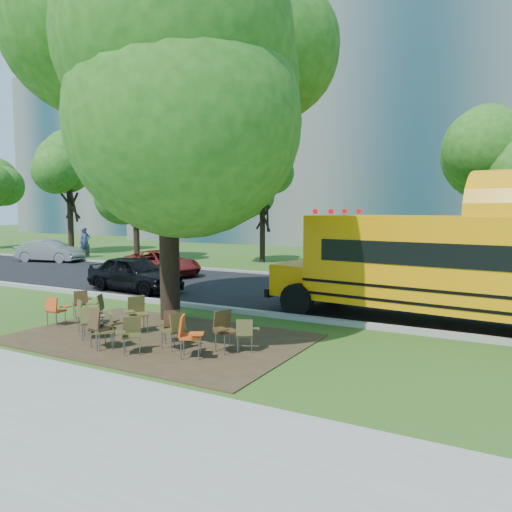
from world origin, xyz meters
The scene contains 30 objects.
ground centered at (0.00, 0.00, 0.00)m, with size 160.00×160.00×0.00m, color #31571B.
dirt_patch centered at (1.00, -0.50, 0.01)m, with size 7.00×4.50×0.03m, color #382819.
asphalt_road centered at (0.00, 7.00, 0.02)m, with size 80.00×8.00×0.04m, color black.
kerb_near centered at (0.00, 3.00, 0.07)m, with size 80.00×0.25×0.14m, color gray.
kerb_far centered at (0.00, 11.10, 0.07)m, with size 80.00×0.25×0.14m, color gray.
building_main centered at (-8.00, 36.00, 11.00)m, with size 38.00×16.00×22.00m, color slate.
building_left centered at (-38.00, 40.00, 10.00)m, with size 26.00×14.00×20.00m, color slate.
bg_tree_0 centered at (-12.00, 13.00, 4.57)m, with size 5.20×5.20×7.18m.
bg_tree_1 centered at (-20.00, 15.00, 5.39)m, with size 6.00×6.00×8.40m.
bg_tree_2 centered at (-5.00, 16.00, 4.21)m, with size 4.80×4.80×6.62m.
main_tree centered at (-0.08, 1.30, 6.10)m, with size 7.20×7.20×9.71m.
chair_0 centered at (-2.21, -0.87, 0.50)m, with size 0.54×0.54×0.81m.
chair_1 centered at (-0.88, -1.07, 0.54)m, with size 0.72×0.57×0.87m.
chair_2 centered at (-0.31, -1.41, 0.51)m, with size 0.56×0.71×0.83m.
chair_3 centered at (0.58, -1.79, 0.51)m, with size 0.72×0.57×0.83m.
chair_4 centered at (0.50, -1.88, 0.57)m, with size 0.69×0.54×0.92m.
chair_5 centered at (1.34, -1.83, 0.51)m, with size 0.56×0.70×0.82m.
chair_6 centered at (2.01, -1.13, 0.54)m, with size 0.51×0.66×0.87m.
chair_7 centered at (2.63, -1.51, 0.58)m, with size 0.76×0.63×0.93m.
chair_8 centered at (-2.40, 0.17, 0.51)m, with size 0.55×0.70×0.82m.
chair_9 centered at (-1.34, -0.27, 0.53)m, with size 0.70×0.58×0.86m.
chair_10 centered at (0.16, -0.35, 0.58)m, with size 0.62×0.79×0.93m.
chair_11 centered at (1.57, -0.68, 0.50)m, with size 0.55×0.70×0.81m.
chair_12 centered at (3.05, -0.75, 0.57)m, with size 0.59×0.76×0.93m.
chair_13 centered at (3.47, -0.55, 0.48)m, with size 0.52×0.63×0.77m.
black_car centered at (-4.29, 4.44, 0.69)m, with size 1.62×4.03×1.37m, color black.
bg_car_silver centered at (-16.01, 9.97, 0.65)m, with size 1.38×3.95×1.30m, color gray.
bg_car_red centered at (-6.37, 8.50, 0.59)m, with size 1.97×4.28×1.19m, color #5E1210.
pedestrian_a centered at (-16.21, 12.83, 0.98)m, with size 0.71×0.47×1.96m, color navy.
pedestrian_b centered at (-16.69, 13.19, 0.84)m, with size 0.81×0.63×1.68m, color #756646.
Camera 1 is at (8.81, -9.73, 3.15)m, focal length 35.00 mm.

